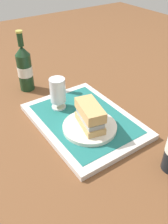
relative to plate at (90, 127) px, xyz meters
The scene contains 7 objects.
ground_plane 0.07m from the plate, 15.47° to the right, with size 3.00×3.00×0.00m, color brown.
tray 0.06m from the plate, 15.47° to the right, with size 0.44×0.32×0.02m, color silver.
placemat 0.06m from the plate, 15.47° to the right, with size 0.38×0.27×0.00m, color #1E6B66.
plate is the anchor object (origin of this frame).
sandwich 0.05m from the plate, 13.12° to the right, with size 0.14×0.09×0.08m.
beer_glass 0.19m from the plate, ahead, with size 0.06×0.06×0.12m.
beer_bottle 0.42m from the plate, ahead, with size 0.07×0.07×0.27m.
Camera 1 is at (-0.59, 0.40, 0.57)m, focal length 38.79 mm.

